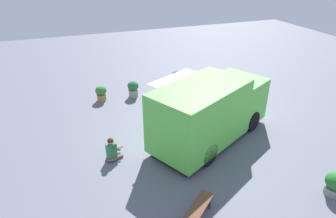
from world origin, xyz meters
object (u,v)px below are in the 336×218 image
at_px(plaza_bench, 196,213).
at_px(food_truck, 210,112).
at_px(planter_flowering_near, 133,89).
at_px(planter_flowering_side, 101,93).
at_px(trash_bin, 177,80).
at_px(person_customer, 112,151).
at_px(planter_flowering_far, 335,184).

bearing_deg(plaza_bench, food_truck, -31.95).
relative_size(food_truck, planter_flowering_near, 6.86).
xyz_separation_m(planter_flowering_side, trash_bin, (0.05, -4.26, 0.07)).
relative_size(food_truck, planter_flowering_side, 7.34).
relative_size(person_customer, plaza_bench, 0.60).
bearing_deg(planter_flowering_far, trash_bin, 9.36).
bearing_deg(food_truck, planter_flowering_far, -152.11).
bearing_deg(planter_flowering_near, plaza_bench, 177.17).
relative_size(plaza_bench, trash_bin, 1.57).
relative_size(food_truck, plaza_bench, 3.79).
bearing_deg(trash_bin, person_customer, 138.42).
distance_m(planter_flowering_far, trash_bin, 9.65).
bearing_deg(trash_bin, planter_flowering_side, 90.66).
bearing_deg(planter_flowering_side, food_truck, -145.55).
bearing_deg(planter_flowering_near, planter_flowering_far, -156.12).
xyz_separation_m(food_truck, trash_bin, (5.28, -0.68, -0.74)).
bearing_deg(food_truck, person_customer, 89.91).
relative_size(food_truck, person_customer, 6.35).
height_order(planter_flowering_near, trash_bin, trash_bin).
height_order(planter_flowering_near, planter_flowering_far, planter_flowering_near).
bearing_deg(food_truck, planter_flowering_side, 34.45).
xyz_separation_m(person_customer, trash_bin, (5.27, -4.68, 0.13)).
relative_size(food_truck, trash_bin, 5.96).
relative_size(planter_flowering_far, planter_flowering_side, 0.99).
bearing_deg(planter_flowering_far, planter_flowering_side, 31.62).
distance_m(person_customer, trash_bin, 7.05).
bearing_deg(plaza_bench, trash_bin, -18.46).
relative_size(planter_flowering_far, plaza_bench, 0.51).
bearing_deg(food_truck, planter_flowering_near, 20.37).
distance_m(planter_flowering_near, planter_flowering_side, 1.69).
xyz_separation_m(planter_flowering_near, planter_flowering_side, (0.11, 1.69, -0.03)).
distance_m(planter_flowering_far, plaza_bench, 4.61).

